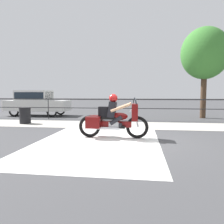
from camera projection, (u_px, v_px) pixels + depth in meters
name	position (u px, v px, depth m)	size (l,w,h in m)	color
ground_plane	(127.00, 141.00, 7.05)	(120.00, 120.00, 0.00)	#424244
sidewalk_band	(132.00, 125.00, 10.41)	(44.00, 2.40, 0.01)	#B7B2A8
crosswalk_band	(99.00, 141.00, 6.97)	(3.80, 6.00, 0.01)	silver
fence_railing	(134.00, 103.00, 12.39)	(36.00, 0.05, 1.21)	#232326
motorcycle	(112.00, 118.00, 7.44)	(2.40, 0.76, 1.51)	black
parked_car	(36.00, 101.00, 14.85)	(4.20, 1.66, 1.72)	silver
trash_bin	(25.00, 115.00, 10.96)	(0.57, 0.57, 0.82)	black
tree_behind_sign	(205.00, 54.00, 13.19)	(2.84, 2.84, 5.50)	#473323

